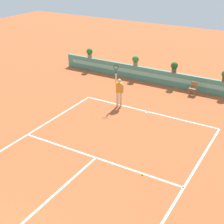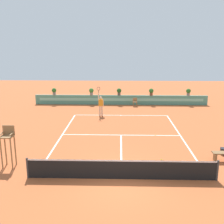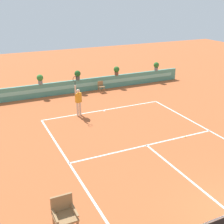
{
  "view_description": "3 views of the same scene",
  "coord_description": "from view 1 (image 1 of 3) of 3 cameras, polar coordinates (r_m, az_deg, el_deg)",
  "views": [
    {
      "loc": [
        6.91,
        -3.94,
        8.34
      ],
      "look_at": [
        -0.71,
        9.04,
        1.0
      ],
      "focal_mm": 52.97,
      "sensor_mm": 36.0,
      "label": 1
    },
    {
      "loc": [
        -0.1,
        -11.63,
        6.11
      ],
      "look_at": [
        -0.71,
        9.04,
        1.0
      ],
      "focal_mm": 43.67,
      "sensor_mm": 36.0,
      "label": 2
    },
    {
      "loc": [
        -7.36,
        -5.1,
        7.13
      ],
      "look_at": [
        -0.71,
        9.04,
        1.0
      ],
      "focal_mm": 47.99,
      "sensor_mm": 36.0,
      "label": 3
    }
  ],
  "objects": [
    {
      "name": "ball_kid_chair",
      "position": [
        21.81,
        13.85,
        4.09
      ],
      "size": [
        0.44,
        0.44,
        0.85
      ],
      "color": "olive",
      "rests_on": "ground"
    },
    {
      "name": "court_lines",
      "position": [
        15.19,
        -2.15,
        -7.3
      ],
      "size": [
        8.32,
        11.94,
        0.01
      ],
      "color": "white",
      "rests_on": "ground"
    },
    {
      "name": "tennis_player",
      "position": [
        19.3,
        1.23,
        3.8
      ],
      "size": [
        0.6,
        0.32,
        2.58
      ],
      "color": "beige",
      "rests_on": "ground"
    },
    {
      "name": "ground_plane",
      "position": [
        14.7,
        -3.66,
        -8.63
      ],
      "size": [
        60.0,
        60.0,
        0.0
      ],
      "primitive_type": "plane",
      "color": "#B2562D"
    },
    {
      "name": "back_wall_barrier",
      "position": [
        22.85,
        10.97,
        5.45
      ],
      "size": [
        18.0,
        0.21,
        1.0
      ],
      "color": "#4C8E7A",
      "rests_on": "ground"
    },
    {
      "name": "potted_plant_centre",
      "position": [
        22.62,
        10.71,
        7.71
      ],
      "size": [
        0.48,
        0.48,
        0.72
      ],
      "color": "#514C47",
      "rests_on": "back_wall_barrier"
    },
    {
      "name": "tennis_ball_mid_court",
      "position": [
        13.94,
        5.27,
        -10.69
      ],
      "size": [
        0.07,
        0.07,
        0.07
      ],
      "primitive_type": "sphere",
      "color": "#CCE033",
      "rests_on": "ground"
    },
    {
      "name": "potted_plant_far_left",
      "position": [
        25.59,
        -3.89,
        10.23
      ],
      "size": [
        0.48,
        0.48,
        0.72
      ],
      "color": "gray",
      "rests_on": "back_wall_barrier"
    },
    {
      "name": "potted_plant_left",
      "position": [
        23.69,
        4.09,
        8.93
      ],
      "size": [
        0.48,
        0.48,
        0.72
      ],
      "color": "gray",
      "rests_on": "back_wall_barrier"
    }
  ]
}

